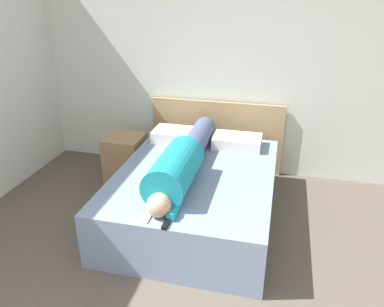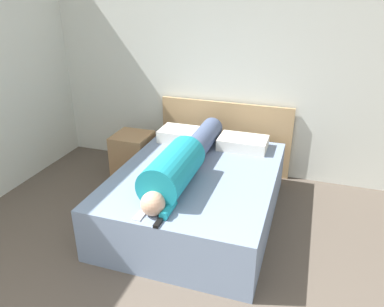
{
  "view_description": "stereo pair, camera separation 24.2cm",
  "coord_description": "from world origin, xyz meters",
  "px_view_note": "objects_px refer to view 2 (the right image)",
  "views": [
    {
      "loc": [
        0.74,
        -0.56,
        2.12
      ],
      "look_at": [
        0.02,
        2.37,
        0.75
      ],
      "focal_mm": 35.0,
      "sensor_mm": 36.0,
      "label": 1
    },
    {
      "loc": [
        0.97,
        -0.49,
        2.12
      ],
      "look_at": [
        0.02,
        2.37,
        0.75
      ],
      "focal_mm": 35.0,
      "sensor_mm": 36.0,
      "label": 2
    }
  ],
  "objects_px": {
    "person_lying": "(183,161)",
    "cell_phone": "(140,216)",
    "pillow_near_headboard": "(184,135)",
    "tv_remote": "(159,221)",
    "bed": "(197,194)",
    "pillow_second": "(243,143)",
    "nightstand": "(133,156)"
  },
  "relations": [
    {
      "from": "person_lying",
      "to": "cell_phone",
      "type": "height_order",
      "value": "person_lying"
    },
    {
      "from": "pillow_near_headboard",
      "to": "tv_remote",
      "type": "height_order",
      "value": "pillow_near_headboard"
    },
    {
      "from": "bed",
      "to": "pillow_second",
      "type": "distance_m",
      "value": 0.81
    },
    {
      "from": "pillow_near_headboard",
      "to": "tv_remote",
      "type": "relative_size",
      "value": 3.6
    },
    {
      "from": "pillow_second",
      "to": "cell_phone",
      "type": "height_order",
      "value": "pillow_second"
    },
    {
      "from": "bed",
      "to": "pillow_near_headboard",
      "type": "xyz_separation_m",
      "value": [
        -0.37,
        0.69,
        0.32
      ]
    },
    {
      "from": "pillow_near_headboard",
      "to": "cell_phone",
      "type": "bearing_deg",
      "value": -83.24
    },
    {
      "from": "nightstand",
      "to": "pillow_second",
      "type": "distance_m",
      "value": 1.32
    },
    {
      "from": "nightstand",
      "to": "cell_phone",
      "type": "relative_size",
      "value": 4.08
    },
    {
      "from": "bed",
      "to": "pillow_second",
      "type": "bearing_deg",
      "value": 66.29
    },
    {
      "from": "person_lying",
      "to": "cell_phone",
      "type": "distance_m",
      "value": 0.76
    },
    {
      "from": "nightstand",
      "to": "cell_phone",
      "type": "height_order",
      "value": "nightstand"
    },
    {
      "from": "bed",
      "to": "person_lying",
      "type": "relative_size",
      "value": 1.07
    },
    {
      "from": "tv_remote",
      "to": "cell_phone",
      "type": "distance_m",
      "value": 0.18
    },
    {
      "from": "bed",
      "to": "cell_phone",
      "type": "bearing_deg",
      "value": -102.22
    },
    {
      "from": "tv_remote",
      "to": "cell_phone",
      "type": "height_order",
      "value": "tv_remote"
    },
    {
      "from": "tv_remote",
      "to": "nightstand",
      "type": "bearing_deg",
      "value": 123.37
    },
    {
      "from": "bed",
      "to": "pillow_second",
      "type": "relative_size",
      "value": 3.72
    },
    {
      "from": "pillow_second",
      "to": "cell_phone",
      "type": "bearing_deg",
      "value": -107.53
    },
    {
      "from": "bed",
      "to": "person_lying",
      "type": "distance_m",
      "value": 0.43
    },
    {
      "from": "nightstand",
      "to": "person_lying",
      "type": "xyz_separation_m",
      "value": [
        0.88,
        -0.71,
        0.39
      ]
    },
    {
      "from": "nightstand",
      "to": "tv_remote",
      "type": "relative_size",
      "value": 3.54
    },
    {
      "from": "pillow_second",
      "to": "cell_phone",
      "type": "distance_m",
      "value": 1.61
    },
    {
      "from": "nightstand",
      "to": "pillow_second",
      "type": "relative_size",
      "value": 1.04
    },
    {
      "from": "person_lying",
      "to": "pillow_near_headboard",
      "type": "bearing_deg",
      "value": 108.58
    },
    {
      "from": "bed",
      "to": "cell_phone",
      "type": "relative_size",
      "value": 14.68
    },
    {
      "from": "tv_remote",
      "to": "pillow_second",
      "type": "bearing_deg",
      "value": 78.71
    },
    {
      "from": "nightstand",
      "to": "person_lying",
      "type": "height_order",
      "value": "person_lying"
    },
    {
      "from": "bed",
      "to": "cell_phone",
      "type": "xyz_separation_m",
      "value": [
        -0.18,
        -0.85,
        0.26
      ]
    },
    {
      "from": "bed",
      "to": "cell_phone",
      "type": "distance_m",
      "value": 0.91
    },
    {
      "from": "person_lying",
      "to": "nightstand",
      "type": "bearing_deg",
      "value": 141.4
    },
    {
      "from": "pillow_near_headboard",
      "to": "pillow_second",
      "type": "relative_size",
      "value": 1.05
    }
  ]
}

